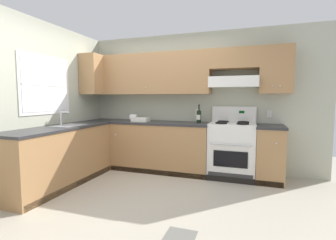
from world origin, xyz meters
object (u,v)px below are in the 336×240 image
stove (232,149)px  wine_bottle (199,116)px  bowl (141,120)px  paper_towel_roll (134,117)px

stove → wine_bottle: size_ratio=3.69×
bowl → paper_towel_roll: (-0.21, 0.14, 0.04)m
wine_bottle → stove: bearing=-9.4°
wine_bottle → bowl: (-1.07, -0.17, -0.10)m
wine_bottle → bowl: bearing=-171.0°
paper_towel_roll → stove: bearing=-2.2°
stove → paper_towel_roll: 1.94m
stove → bowl: size_ratio=3.89×
wine_bottle → paper_towel_roll: wine_bottle is taller
stove → wine_bottle: 0.82m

